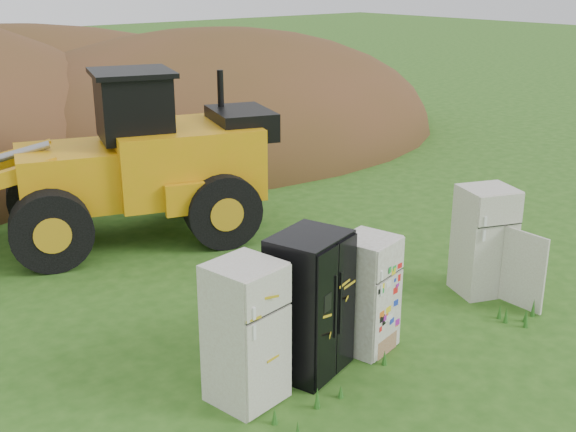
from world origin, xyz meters
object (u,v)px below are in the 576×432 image
fridge_leftmost (245,333)px  fridge_open_door (484,241)px  fridge_black_side (309,304)px  fridge_sticker (366,294)px  wheel_loader (93,160)px

fridge_leftmost → fridge_open_door: (4.80, 0.06, -0.01)m
fridge_black_side → fridge_sticker: size_ratio=1.16×
fridge_leftmost → fridge_sticker: bearing=-10.1°
fridge_leftmost → fridge_open_door: size_ratio=1.01×
fridge_black_side → wheel_loader: wheel_loader is taller
fridge_black_side → wheel_loader: bearing=73.1°
fridge_sticker → fridge_open_door: size_ratio=0.92×
fridge_open_door → fridge_sticker: bearing=-155.9°
fridge_black_side → wheel_loader: 6.15m
fridge_black_side → wheel_loader: size_ratio=0.28×
fridge_leftmost → fridge_black_side: (1.03, 0.03, 0.05)m
fridge_black_side → fridge_sticker: bearing=-20.1°
fridge_sticker → wheel_loader: (-0.98, 6.17, 0.81)m
fridge_leftmost → fridge_open_door: bearing=-8.5°
fridge_black_side → fridge_sticker: 1.00m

